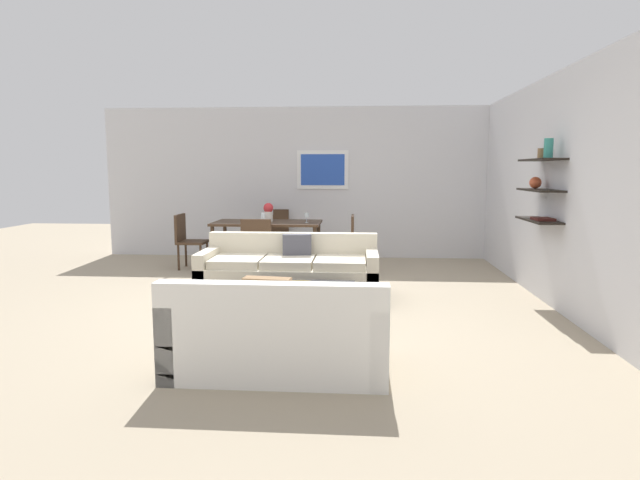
% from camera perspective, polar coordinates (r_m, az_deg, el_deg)
% --- Properties ---
extents(ground_plane, '(18.00, 18.00, 0.00)m').
position_cam_1_polar(ground_plane, '(6.30, -2.85, -6.99)').
color(ground_plane, tan).
extents(back_wall_unit, '(8.40, 0.09, 2.70)m').
position_cam_1_polar(back_wall_unit, '(9.60, 1.49, 6.19)').
color(back_wall_unit, silver).
rests_on(back_wall_unit, ground).
extents(right_wall_shelf_unit, '(0.34, 8.20, 2.70)m').
position_cam_1_polar(right_wall_shelf_unit, '(7.03, 23.14, 5.07)').
color(right_wall_shelf_unit, silver).
rests_on(right_wall_shelf_unit, ground).
extents(sofa_beige, '(2.17, 0.90, 0.78)m').
position_cam_1_polar(sofa_beige, '(6.57, -3.27, -3.77)').
color(sofa_beige, beige).
rests_on(sofa_beige, ground).
extents(loveseat_white, '(1.70, 0.90, 0.78)m').
position_cam_1_polar(loveseat_white, '(4.25, -4.51, -10.12)').
color(loveseat_white, white).
rests_on(loveseat_white, ground).
extents(coffee_table, '(1.22, 0.99, 0.38)m').
position_cam_1_polar(coffee_table, '(5.42, -2.81, -7.32)').
color(coffee_table, black).
rests_on(coffee_table, ground).
extents(decorative_bowl, '(0.33, 0.33, 0.08)m').
position_cam_1_polar(decorative_bowl, '(5.29, -2.22, -5.08)').
color(decorative_bowl, '#99844C').
rests_on(decorative_bowl, coffee_table).
extents(apple_on_coffee_table, '(0.07, 0.07, 0.07)m').
position_cam_1_polar(apple_on_coffee_table, '(5.40, -5.72, -4.96)').
color(apple_on_coffee_table, '#669E2D').
rests_on(apple_on_coffee_table, coffee_table).
extents(dining_table, '(1.73, 0.88, 0.75)m').
position_cam_1_polar(dining_table, '(8.63, -5.69, 1.49)').
color(dining_table, '#422D1E').
rests_on(dining_table, ground).
extents(dining_chair_left_near, '(0.44, 0.44, 0.88)m').
position_cam_1_polar(dining_chair_left_near, '(8.77, -14.12, 0.27)').
color(dining_chair_left_near, '#422D1E').
rests_on(dining_chair_left_near, ground).
extents(dining_chair_right_near, '(0.44, 0.44, 0.88)m').
position_cam_1_polar(dining_chair_right_near, '(8.33, 2.74, 0.11)').
color(dining_chair_right_near, '#422D1E').
rests_on(dining_chair_right_near, ground).
extents(dining_chair_head, '(0.44, 0.44, 0.88)m').
position_cam_1_polar(dining_chair_head, '(9.48, -4.80, 1.00)').
color(dining_chair_head, '#422D1E').
rests_on(dining_chair_head, ground).
extents(dining_chair_foot, '(0.44, 0.44, 0.88)m').
position_cam_1_polar(dining_chair_foot, '(7.82, -6.75, -0.41)').
color(dining_chair_foot, '#422D1E').
rests_on(dining_chair_foot, ground).
extents(wine_glass_right_near, '(0.08, 0.08, 0.16)m').
position_cam_1_polar(wine_glass_right_near, '(8.42, -1.46, 2.67)').
color(wine_glass_right_near, silver).
rests_on(wine_glass_right_near, dining_table).
extents(wine_glass_head, '(0.07, 0.07, 0.17)m').
position_cam_1_polar(wine_glass_head, '(8.99, -5.29, 2.98)').
color(wine_glass_head, silver).
rests_on(wine_glass_head, dining_table).
extents(wine_glass_foot, '(0.07, 0.07, 0.18)m').
position_cam_1_polar(wine_glass_foot, '(8.24, -6.17, 2.57)').
color(wine_glass_foot, silver).
rests_on(wine_glass_foot, dining_table).
extents(centerpiece_vase, '(0.16, 0.16, 0.30)m').
position_cam_1_polar(centerpiece_vase, '(8.66, -5.59, 3.07)').
color(centerpiece_vase, silver).
rests_on(centerpiece_vase, dining_table).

